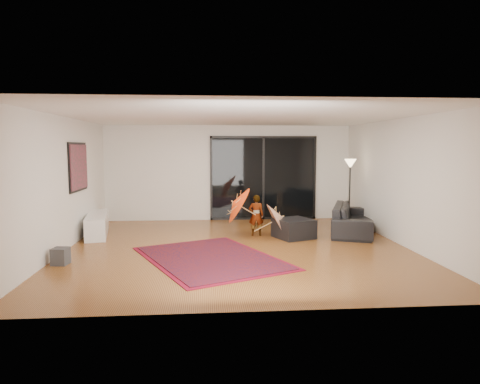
{
  "coord_description": "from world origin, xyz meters",
  "views": [
    {
      "loc": [
        -0.66,
        -8.72,
        2.09
      ],
      "look_at": [
        0.1,
        0.62,
        1.1
      ],
      "focal_mm": 32.0,
      "sensor_mm": 36.0,
      "label": 1
    }
  ],
  "objects": [
    {
      "name": "child",
      "position": [
        0.52,
        1.18,
        0.49
      ],
      "size": [
        0.38,
        0.27,
        0.97
      ],
      "primitive_type": "imported",
      "rotation": [
        0.0,
        0.0,
        3.03
      ],
      "color": "#999999",
      "rests_on": "floor"
    },
    {
      "name": "wall_front",
      "position": [
        0.0,
        -3.5,
        1.35
      ],
      "size": [
        7.0,
        0.0,
        7.0
      ],
      "primitive_type": "plane",
      "rotation": [
        -1.57,
        0.0,
        0.0
      ],
      "color": "silver",
      "rests_on": "floor"
    },
    {
      "name": "painting",
      "position": [
        -3.46,
        1.0,
        1.65
      ],
      "size": [
        0.04,
        1.28,
        1.08
      ],
      "color": "black",
      "rests_on": "wall_left"
    },
    {
      "name": "parasol_white",
      "position": [
        1.12,
        1.03,
        0.5
      ],
      "size": [
        0.56,
        0.86,
        0.93
      ],
      "rotation": [
        0.0,
        1.1,
        0.0
      ],
      "color": "silver",
      "rests_on": "floor"
    },
    {
      "name": "floor_lamp",
      "position": [
        3.1,
        2.14,
        1.4
      ],
      "size": [
        0.31,
        0.31,
        1.78
      ],
      "color": "black",
      "rests_on": "floor"
    },
    {
      "name": "ceiling",
      "position": [
        0.0,
        0.0,
        2.7
      ],
      "size": [
        7.0,
        7.0,
        0.0
      ],
      "primitive_type": "plane",
      "rotation": [
        3.14,
        0.0,
        0.0
      ],
      "color": "white",
      "rests_on": "wall_back"
    },
    {
      "name": "persian_rug",
      "position": [
        -0.58,
        -0.83,
        0.01
      ],
      "size": [
        3.21,
        3.65,
        0.02
      ],
      "rotation": [
        0.0,
        0.0,
        0.42
      ],
      "color": "maroon",
      "rests_on": "floor"
    },
    {
      "name": "parasol_orange",
      "position": [
        -0.03,
        1.13,
        0.73
      ],
      "size": [
        0.62,
        0.92,
        0.91
      ],
      "rotation": [
        0.0,
        -1.03,
        0.0
      ],
      "color": "red",
      "rests_on": "child"
    },
    {
      "name": "wall_back",
      "position": [
        0.0,
        3.5,
        1.35
      ],
      "size": [
        7.0,
        0.0,
        7.0
      ],
      "primitive_type": "plane",
      "rotation": [
        1.57,
        0.0,
        0.0
      ],
      "color": "silver",
      "rests_on": "floor"
    },
    {
      "name": "speaker",
      "position": [
        -3.25,
        -1.04,
        0.15
      ],
      "size": [
        0.3,
        0.3,
        0.3
      ],
      "primitive_type": "cube",
      "rotation": [
        0.0,
        0.0,
        -0.14
      ],
      "color": "#424244",
      "rests_on": "floor"
    },
    {
      "name": "sofa",
      "position": [
        2.95,
        1.37,
        0.34
      ],
      "size": [
        1.69,
        2.52,
        0.69
      ],
      "primitive_type": "imported",
      "rotation": [
        0.0,
        0.0,
        1.21
      ],
      "color": "black",
      "rests_on": "floor"
    },
    {
      "name": "wall_left",
      "position": [
        -3.5,
        0.0,
        1.35
      ],
      "size": [
        0.0,
        7.0,
        7.0
      ],
      "primitive_type": "plane",
      "rotation": [
        1.57,
        0.0,
        1.57
      ],
      "color": "silver",
      "rests_on": "floor"
    },
    {
      "name": "sliding_door",
      "position": [
        1.0,
        3.47,
        1.2
      ],
      "size": [
        3.06,
        0.07,
        2.4
      ],
      "color": "black",
      "rests_on": "wall_back"
    },
    {
      "name": "floor",
      "position": [
        0.0,
        0.0,
        0.0
      ],
      "size": [
        7.0,
        7.0,
        0.0
      ],
      "primitive_type": "plane",
      "color": "brown",
      "rests_on": "ground"
    },
    {
      "name": "wall_right",
      "position": [
        3.5,
        0.0,
        1.35
      ],
      "size": [
        0.0,
        7.0,
        7.0
      ],
      "primitive_type": "plane",
      "rotation": [
        1.57,
        0.0,
        -1.57
      ],
      "color": "silver",
      "rests_on": "floor"
    },
    {
      "name": "media_console",
      "position": [
        -3.25,
        1.58,
        0.25
      ],
      "size": [
        0.77,
        1.86,
        0.5
      ],
      "primitive_type": "cube",
      "rotation": [
        0.0,
        0.0,
        0.18
      ],
      "color": "white",
      "rests_on": "floor"
    },
    {
      "name": "ottoman",
      "position": [
        1.36,
        0.86,
        0.22
      ],
      "size": [
        1.0,
        1.0,
        0.44
      ],
      "primitive_type": "cube",
      "rotation": [
        0.0,
        0.0,
        0.39
      ],
      "color": "black",
      "rests_on": "floor"
    }
  ]
}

